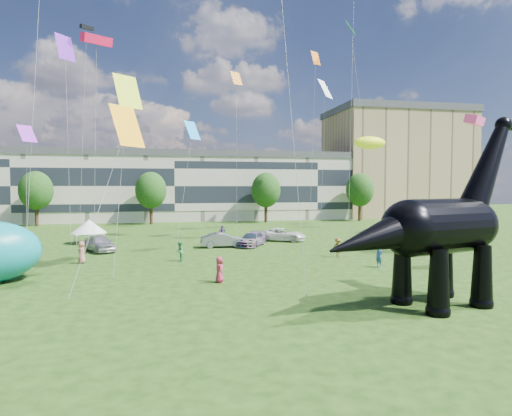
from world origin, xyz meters
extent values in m
plane|color=#16330C|center=(0.00, 0.00, 0.00)|extent=(220.00, 220.00, 0.00)
cube|color=beige|center=(-8.00, 62.00, 6.00)|extent=(78.00, 11.00, 12.00)
cube|color=tan|center=(40.00, 65.00, 11.00)|extent=(28.00, 18.00, 22.00)
cylinder|color=#382314|center=(-30.00, 53.00, 1.60)|extent=(0.56, 0.56, 3.20)
ellipsoid|color=#14380F|center=(-30.00, 53.00, 6.32)|extent=(5.20, 5.20, 6.24)
cylinder|color=#382314|center=(-12.00, 53.00, 1.60)|extent=(0.56, 0.56, 3.20)
ellipsoid|color=#14380F|center=(-12.00, 53.00, 6.32)|extent=(5.20, 5.20, 6.24)
cylinder|color=#382314|center=(8.00, 53.00, 1.60)|extent=(0.56, 0.56, 3.20)
ellipsoid|color=#14380F|center=(8.00, 53.00, 6.32)|extent=(5.20, 5.20, 6.24)
cylinder|color=#382314|center=(26.00, 53.00, 1.60)|extent=(0.56, 0.56, 3.20)
ellipsoid|color=#14380F|center=(26.00, 53.00, 6.32)|extent=(5.20, 5.20, 6.24)
cone|color=black|center=(4.56, -2.33, 1.68)|extent=(1.42, 1.42, 3.35)
sphere|color=black|center=(4.56, -2.33, 0.20)|extent=(1.23, 1.23, 1.23)
cone|color=black|center=(3.91, 0.04, 1.68)|extent=(1.42, 1.42, 3.35)
sphere|color=black|center=(3.91, 0.04, 0.20)|extent=(1.23, 1.23, 1.23)
cone|color=black|center=(7.80, -1.44, 1.68)|extent=(1.42, 1.42, 3.35)
sphere|color=black|center=(7.80, -1.44, 0.20)|extent=(1.23, 1.23, 1.23)
cone|color=black|center=(7.15, 0.93, 1.68)|extent=(1.42, 1.42, 3.35)
sphere|color=black|center=(7.15, 0.93, 0.20)|extent=(1.23, 1.23, 1.23)
cylinder|color=black|center=(5.75, -0.73, 4.36)|extent=(5.33, 4.15, 3.02)
sphere|color=black|center=(3.48, -1.35, 4.36)|extent=(3.02, 3.02, 3.02)
sphere|color=black|center=(8.01, -0.11, 4.36)|extent=(2.91, 2.91, 2.91)
cone|color=black|center=(9.33, 0.25, 7.60)|extent=(4.50, 2.73, 5.92)
sphere|color=black|center=(10.65, 0.61, 10.17)|extent=(0.94, 0.94, 0.94)
cylinder|color=black|center=(10.97, 0.70, 10.11)|extent=(0.89, 0.68, 0.49)
cone|color=black|center=(1.26, -1.96, 3.99)|extent=(6.33, 3.83, 3.28)
imported|color=#B3B3B8|center=(-15.71, 23.13, 0.83)|extent=(3.99, 5.25, 1.67)
imported|color=gray|center=(-3.31, 23.67, 0.77)|extent=(4.70, 1.65, 1.55)
imported|color=white|center=(4.30, 27.39, 0.77)|extent=(6.06, 4.82, 1.53)
imported|color=#595960|center=(-0.08, 23.93, 0.74)|extent=(4.35, 5.44, 1.48)
cube|color=silver|center=(17.60, 26.61, 1.03)|extent=(3.08, 3.08, 0.11)
cone|color=silver|center=(17.60, 26.61, 1.77)|extent=(3.90, 3.90, 1.40)
cylinder|color=#999999|center=(16.44, 25.17, 0.51)|extent=(0.06, 0.06, 1.03)
cylinder|color=#999999|center=(19.04, 25.45, 0.51)|extent=(0.06, 0.06, 1.03)
cylinder|color=#999999|center=(16.16, 27.77, 0.51)|extent=(0.06, 0.06, 1.03)
cylinder|color=#999999|center=(18.75, 28.05, 0.51)|extent=(0.06, 0.06, 1.03)
cube|color=white|center=(22.12, 31.44, 1.12)|extent=(3.85, 3.85, 0.12)
cone|color=white|center=(22.12, 31.44, 1.93)|extent=(4.88, 4.88, 1.53)
cylinder|color=#999999|center=(21.21, 29.64, 0.56)|extent=(0.06, 0.06, 1.12)
cylinder|color=#999999|center=(23.92, 30.53, 0.56)|extent=(0.06, 0.06, 1.12)
cylinder|color=#999999|center=(20.33, 32.35, 0.56)|extent=(0.06, 0.06, 1.12)
cylinder|color=#999999|center=(23.04, 33.24, 0.56)|extent=(0.06, 0.06, 1.12)
cube|color=silver|center=(-17.91, 29.92, 1.12)|extent=(3.77, 3.77, 0.12)
cone|color=silver|center=(-17.91, 29.92, 1.94)|extent=(4.78, 4.78, 1.53)
cylinder|color=#999999|center=(-18.90, 28.16, 0.56)|extent=(0.06, 0.06, 1.12)
cylinder|color=#999999|center=(-16.15, 28.93, 0.56)|extent=(0.06, 0.06, 1.12)
cylinder|color=#999999|center=(-19.68, 30.91, 0.56)|extent=(0.06, 0.06, 1.12)
cylinder|color=#999999|center=(-16.92, 31.68, 0.56)|extent=(0.06, 0.06, 1.12)
imported|color=#2B5A9D|center=(7.72, 10.02, 0.88)|extent=(0.63, 0.75, 1.76)
imported|color=#2D5572|center=(20.48, 31.77, 0.82)|extent=(0.72, 0.67, 1.64)
imported|color=#AB2A44|center=(-5.51, 7.16, 0.88)|extent=(0.67, 0.93, 1.76)
imported|color=gray|center=(-24.06, 22.24, 0.84)|extent=(0.92, 1.01, 1.68)
imported|color=brown|center=(6.35, 15.29, 0.90)|extent=(1.33, 1.15, 1.79)
imported|color=#348247|center=(-8.00, 15.94, 0.87)|extent=(0.77, 0.93, 1.74)
imported|color=#AE6757|center=(-16.13, 16.49, 0.94)|extent=(0.63, 0.94, 1.88)
imported|color=#4F3578|center=(-2.62, 29.65, 0.87)|extent=(1.11, 0.72, 1.75)
imported|color=black|center=(14.34, 22.95, 0.89)|extent=(0.73, 1.70, 1.77)
plane|color=orange|center=(0.44, 38.14, 21.51)|extent=(2.26, 1.72, 1.90)
ellipsoid|color=#E8FF15|center=(22.60, 42.25, 13.42)|extent=(5.52, 5.12, 2.03)
plane|color=white|center=(15.60, 43.86, 21.98)|extent=(3.52, 3.49, 3.00)
cube|color=black|center=(-18.07, 32.06, 24.96)|extent=(1.61, 1.43, 0.58)
plane|color=purple|center=(-28.14, 43.09, 13.79)|extent=(3.21, 3.21, 2.42)
cube|color=#E80F43|center=(-15.73, 23.72, 20.97)|extent=(3.09, 2.59, 1.15)
plane|color=orange|center=(9.86, 31.97, 23.02)|extent=(1.89, 1.34, 1.79)
plane|color=#B9DB12|center=(-12.06, 15.13, 14.25)|extent=(2.99, 2.61, 2.80)
plane|color=#1695EC|center=(-6.03, 31.18, 13.29)|extent=(2.58, 2.54, 2.29)
plane|color=green|center=(14.18, 31.01, 26.87)|extent=(2.20, 2.55, 1.86)
cube|color=#E94087|center=(29.36, 26.86, 14.93)|extent=(3.75, 3.36, 1.40)
plane|color=#6118AB|center=(-20.26, 31.08, 22.21)|extent=(2.50, 2.77, 2.93)
plane|color=#FFA70D|center=(-11.80, 11.54, 10.97)|extent=(3.13, 3.29, 3.10)
camera|label=1|loc=(-8.71, -21.50, 6.58)|focal=30.00mm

